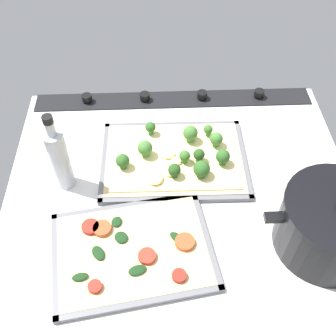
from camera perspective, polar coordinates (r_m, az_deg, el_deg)
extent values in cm
cube|color=silver|center=(95.39, 1.74, -3.98)|extent=(81.12, 72.70, 3.00)
cube|color=black|center=(116.62, 0.77, 9.68)|extent=(77.88, 7.00, 0.80)
cylinder|color=black|center=(119.38, 12.72, 10.23)|extent=(2.80, 2.80, 1.80)
cylinder|color=black|center=(116.43, 4.83, 10.24)|extent=(2.80, 2.80, 1.80)
cylinder|color=black|center=(115.71, -3.30, 10.05)|extent=(2.80, 2.80, 1.80)
cylinder|color=black|center=(117.24, -11.36, 9.67)|extent=(2.80, 2.80, 1.80)
cube|color=slate|center=(100.01, 0.84, 1.03)|extent=(35.79, 26.01, 0.50)
cube|color=slate|center=(108.19, 0.58, 6.02)|extent=(35.53, 1.57, 1.30)
cube|color=slate|center=(92.06, 1.15, -4.52)|extent=(35.53, 1.57, 1.30)
cube|color=slate|center=(101.76, 10.55, 1.38)|extent=(1.46, 25.65, 1.30)
cube|color=slate|center=(100.58, -8.97, 0.94)|extent=(1.46, 25.65, 1.30)
cube|color=#D3B77F|center=(99.45, 0.85, 1.31)|extent=(33.36, 23.58, 1.00)
cube|color=#EFDB8C|center=(98.92, 0.85, 1.58)|extent=(30.69, 21.23, 0.40)
cone|color=#68AD54|center=(98.80, -3.21, 2.08)|extent=(1.99, 1.99, 1.15)
sphere|color=#427533|center=(97.38, -3.26, 2.84)|extent=(3.62, 3.62, 3.62)
cone|color=#427635|center=(97.62, 4.33, 1.26)|extent=(1.53, 1.53, 1.22)
sphere|color=#264C1C|center=(96.40, 4.39, 1.92)|extent=(2.78, 2.78, 2.78)
cone|color=#68AD54|center=(101.61, 6.73, 3.43)|extent=(1.79, 1.79, 1.11)
sphere|color=#427533|center=(100.35, 6.82, 4.13)|extent=(3.25, 3.25, 3.25)
cone|color=#5B9F46|center=(103.86, 5.61, 4.85)|extent=(1.29, 1.29, 1.18)
sphere|color=#386B28|center=(102.84, 5.68, 5.43)|extent=(2.34, 2.34, 2.34)
cone|color=#68AD54|center=(102.17, 3.12, 4.15)|extent=(2.04, 2.04, 1.27)
sphere|color=#427533|center=(100.73, 3.17, 4.96)|extent=(3.72, 3.72, 3.72)
cone|color=#4D8B3F|center=(94.90, 4.68, -0.84)|extent=(2.16, 2.16, 0.81)
sphere|color=#2D5B23|center=(93.46, 4.76, -0.10)|extent=(3.93, 3.93, 3.93)
cone|color=#427635|center=(94.36, 0.89, -0.91)|extent=(1.64, 1.64, 1.03)
sphere|color=#264C1C|center=(93.11, 0.91, -0.27)|extent=(2.98, 2.98, 2.98)
cone|color=#4D8B3F|center=(103.79, -2.46, 5.11)|extent=(1.48, 1.48, 1.31)
sphere|color=#2D5B23|center=(102.63, -2.49, 5.77)|extent=(2.69, 2.69, 2.69)
cone|color=#5B9F46|center=(97.19, 2.33, 1.11)|extent=(1.45, 1.45, 1.20)
sphere|color=#386B28|center=(96.01, 2.36, 1.74)|extent=(2.64, 2.64, 2.64)
cone|color=#4D8B3F|center=(96.72, -6.32, 0.35)|extent=(1.80, 1.80, 1.00)
sphere|color=#2D5B23|center=(95.43, -6.40, 1.03)|extent=(3.27, 3.27, 3.27)
cone|color=#4D8B3F|center=(97.68, 7.63, 0.91)|extent=(1.85, 1.85, 1.22)
sphere|color=#2D5B23|center=(96.29, 7.74, 1.64)|extent=(3.37, 3.37, 3.37)
ellipsoid|color=#EFDB8C|center=(94.93, 0.23, -0.53)|extent=(2.74, 3.43, 1.09)
ellipsoid|color=#EFDB8C|center=(98.58, 0.06, 1.96)|extent=(3.65, 3.44, 1.13)
ellipsoid|color=#EFDB8C|center=(97.25, 1.17, 1.02)|extent=(3.63, 3.61, 0.96)
ellipsoid|color=#EFDB8C|center=(93.51, -1.79, -1.50)|extent=(4.48, 4.69, 1.37)
cube|color=slate|center=(85.74, -4.97, -11.71)|extent=(35.80, 28.47, 0.50)
cube|color=slate|center=(91.43, -5.96, -5.46)|extent=(32.38, 6.12, 1.30)
cube|color=slate|center=(80.49, -3.84, -18.54)|extent=(32.38, 6.12, 1.30)
cube|color=slate|center=(86.95, 5.44, -9.84)|extent=(4.79, 23.72, 1.30)
cube|color=slate|center=(86.69, -15.57, -12.96)|extent=(4.79, 23.72, 1.30)
cube|color=#C5BA7C|center=(85.13, -5.00, -11.49)|extent=(33.07, 25.74, 0.90)
cylinder|color=#D14723|center=(87.47, -9.26, -8.41)|extent=(3.92, 3.92, 1.00)
cylinder|color=red|center=(83.22, -2.97, -12.30)|extent=(3.62, 3.62, 1.00)
cylinder|color=#B22319|center=(81.48, -10.25, -16.12)|extent=(2.72, 2.72, 1.00)
cylinder|color=#B22319|center=(81.25, 1.59, -14.93)|extent=(2.89, 2.89, 1.00)
cylinder|color=#B22319|center=(88.11, -10.86, -8.15)|extent=(3.72, 3.72, 1.00)
cylinder|color=#D14723|center=(84.78, 2.68, -10.37)|extent=(4.10, 4.10, 1.00)
ellipsoid|color=#193819|center=(88.08, -7.25, -7.51)|extent=(2.73, 3.06, 0.60)
ellipsoid|color=#193819|center=(84.75, -9.79, -11.71)|extent=(3.76, 4.23, 0.60)
ellipsoid|color=#193819|center=(83.00, -12.27, -14.75)|extent=(3.42, 2.19, 0.60)
ellipsoid|color=#193819|center=(85.36, 1.30, -9.76)|extent=(3.93, 3.75, 0.60)
ellipsoid|color=#193819|center=(82.06, -4.34, -14.15)|extent=(4.09, 3.10, 0.60)
ellipsoid|color=#193819|center=(85.92, -6.62, -9.67)|extent=(3.94, 3.96, 0.60)
cylinder|color=black|center=(87.84, 21.91, -7.62)|extent=(20.88, 20.88, 12.34)
cube|color=black|center=(80.61, 14.66, -6.75)|extent=(3.60, 2.00, 1.20)
cylinder|color=#B7BCC6|center=(92.88, -14.96, 1.04)|extent=(4.42, 4.42, 15.99)
cylinder|color=#B7BCC6|center=(86.09, -16.24, 5.33)|extent=(1.99, 1.99, 3.50)
cylinder|color=black|center=(84.41, -16.61, 6.57)|extent=(2.21, 2.21, 1.60)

